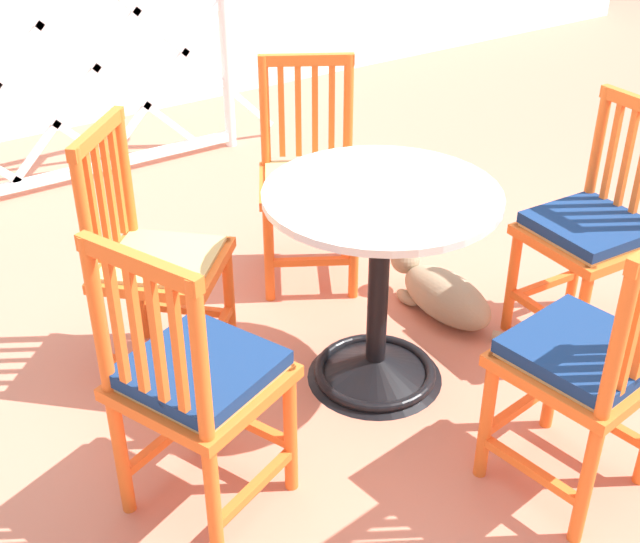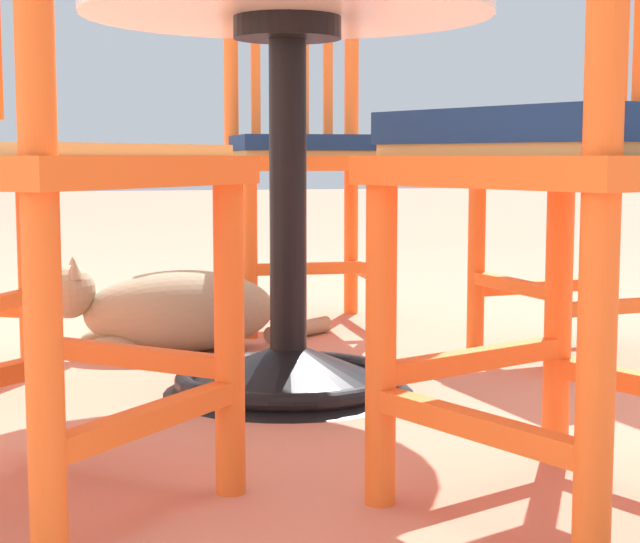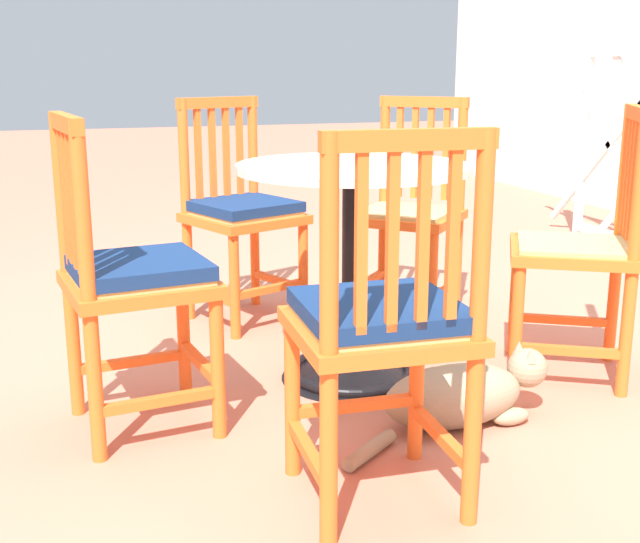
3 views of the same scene
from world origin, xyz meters
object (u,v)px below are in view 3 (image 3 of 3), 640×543
(orange_chair_tucked_in, at_px, (410,216))
(orange_chair_at_corner, at_px, (132,280))
(orange_chair_by_planter, at_px, (382,327))
(orange_chair_near_fence, at_px, (581,251))
(orange_chair_facing_out, at_px, (241,214))
(cafe_table, at_px, (352,297))
(tabby_cat, at_px, (465,394))

(orange_chair_tucked_in, height_order, orange_chair_at_corner, same)
(orange_chair_by_planter, height_order, orange_chair_tucked_in, same)
(orange_chair_by_planter, distance_m, orange_chair_near_fence, 1.12)
(orange_chair_near_fence, height_order, orange_chair_tucked_in, same)
(orange_chair_by_planter, bearing_deg, orange_chair_facing_out, 179.01)
(cafe_table, xyz_separation_m, orange_chair_near_fence, (0.21, 0.74, 0.15))
(orange_chair_near_fence, distance_m, orange_chair_facing_out, 1.35)
(orange_chair_by_planter, distance_m, orange_chair_facing_out, 1.56)
(cafe_table, xyz_separation_m, orange_chair_tucked_in, (-0.59, 0.47, 0.15))
(cafe_table, relative_size, orange_chair_at_corner, 0.83)
(orange_chair_near_fence, height_order, tabby_cat, orange_chair_near_fence)
(orange_chair_tucked_in, relative_size, orange_chair_at_corner, 1.00)
(orange_chair_by_planter, relative_size, orange_chair_tucked_in, 1.00)
(orange_chair_by_planter, height_order, tabby_cat, orange_chair_by_planter)
(orange_chair_tucked_in, distance_m, orange_chair_facing_out, 0.69)
(cafe_table, bearing_deg, orange_chair_facing_out, -165.70)
(orange_chair_near_fence, xyz_separation_m, orange_chair_facing_out, (-0.98, -0.93, 0.01))
(orange_chair_tucked_in, bearing_deg, orange_chair_near_fence, 18.36)
(orange_chair_by_planter, bearing_deg, orange_chair_near_fence, 121.24)
(orange_chair_at_corner, bearing_deg, orange_chair_facing_out, 150.37)
(orange_chair_tucked_in, bearing_deg, orange_chair_facing_out, -105.34)
(orange_chair_near_fence, relative_size, orange_chair_at_corner, 1.00)
(cafe_table, relative_size, tabby_cat, 1.05)
(orange_chair_facing_out, bearing_deg, orange_chair_tucked_in, 74.66)
(orange_chair_tucked_in, relative_size, orange_chair_facing_out, 1.00)
(orange_chair_by_planter, relative_size, tabby_cat, 1.26)
(orange_chair_facing_out, bearing_deg, orange_chair_at_corner, -29.63)
(cafe_table, distance_m, orange_chair_near_fence, 0.78)
(orange_chair_tucked_in, bearing_deg, cafe_table, -38.76)
(cafe_table, distance_m, orange_chair_facing_out, 0.81)
(orange_chair_near_fence, height_order, orange_chair_at_corner, same)
(orange_chair_facing_out, distance_m, tabby_cat, 1.34)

